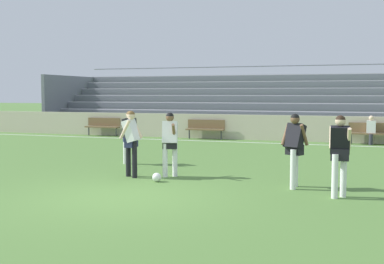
% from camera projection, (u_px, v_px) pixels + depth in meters
% --- Properties ---
extents(ground_plane, '(160.00, 160.00, 0.00)m').
position_uv_depth(ground_plane, '(122.00, 197.00, 10.10)').
color(ground_plane, '#517A38').
extents(field_line_sideline, '(44.00, 0.12, 0.01)m').
position_uv_depth(field_line_sideline, '(247.00, 142.00, 21.22)').
color(field_line_sideline, white).
rests_on(field_line_sideline, ground).
extents(sideline_wall, '(48.00, 0.16, 1.15)m').
position_uv_depth(sideline_wall, '(253.00, 127.00, 22.34)').
color(sideline_wall, beige).
rests_on(sideline_wall, ground).
extents(bleacher_stand, '(23.70, 5.91, 3.77)m').
position_uv_depth(bleacher_stand, '(261.00, 102.00, 26.13)').
color(bleacher_stand, '#B2B2B7').
rests_on(bleacher_stand, ground).
extents(bench_near_wall_gap, '(1.80, 0.40, 0.90)m').
position_uv_depth(bench_near_wall_gap, '(206.00, 127.00, 22.74)').
color(bench_near_wall_gap, brown).
rests_on(bench_near_wall_gap, ground).
extents(bench_far_right, '(1.80, 0.40, 0.90)m').
position_uv_depth(bench_far_right, '(103.00, 125.00, 24.49)').
color(bench_far_right, brown).
rests_on(bench_far_right, ground).
extents(bench_centre_sideline, '(1.80, 0.40, 0.90)m').
position_uv_depth(bench_centre_sideline, '(371.00, 131.00, 20.39)').
color(bench_centre_sideline, brown).
rests_on(bench_centre_sideline, ground).
extents(spectator_seated, '(0.36, 0.42, 1.21)m').
position_uv_depth(spectator_seated, '(371.00, 128.00, 20.26)').
color(spectator_seated, '#2D2D38').
rests_on(spectator_seated, ground).
extents(player_white_wide_right, '(0.48, 0.45, 1.70)m').
position_uv_depth(player_white_wide_right, '(131.00, 138.00, 12.38)').
color(player_white_wide_right, black).
rests_on(player_white_wide_right, ground).
extents(player_white_overlapping, '(0.49, 0.67, 1.65)m').
position_uv_depth(player_white_overlapping, '(170.00, 139.00, 12.44)').
color(player_white_overlapping, white).
rests_on(player_white_overlapping, ground).
extents(player_dark_wide_left, '(0.62, 0.52, 1.68)m').
position_uv_depth(player_dark_wide_left, '(295.00, 144.00, 10.95)').
color(player_dark_wide_left, white).
rests_on(player_dark_wide_left, ground).
extents(player_dark_trailing_run, '(0.45, 0.53, 1.70)m').
position_uv_depth(player_dark_trailing_run, '(340.00, 149.00, 9.92)').
color(player_dark_trailing_run, white).
rests_on(player_dark_trailing_run, ground).
extents(player_dark_challenging, '(0.46, 0.66, 1.61)m').
position_uv_depth(player_dark_challenging, '(130.00, 133.00, 14.67)').
color(player_dark_challenging, white).
rests_on(player_dark_challenging, ground).
extents(soccer_ball, '(0.22, 0.22, 0.22)m').
position_uv_depth(soccer_ball, '(157.00, 177.00, 11.78)').
color(soccer_ball, white).
rests_on(soccer_ball, ground).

